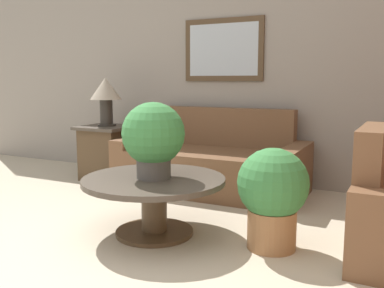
# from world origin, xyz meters

# --- Properties ---
(wall_back) EXTENTS (7.63, 0.09, 2.60)m
(wall_back) POSITION_xyz_m (0.00, 3.19, 1.30)
(wall_back) COLOR gray
(wall_back) RESTS_ON ground_plane
(couch_main) EXTENTS (1.94, 0.92, 0.86)m
(couch_main) POSITION_xyz_m (0.22, 2.65, 0.28)
(couch_main) COLOR brown
(couch_main) RESTS_ON ground_plane
(coffee_table) EXTENTS (1.07, 1.07, 0.44)m
(coffee_table) POSITION_xyz_m (0.37, 1.24, 0.32)
(coffee_table) COLOR #4C3823
(coffee_table) RESTS_ON ground_plane
(side_table) EXTENTS (0.58, 0.58, 0.63)m
(side_table) POSITION_xyz_m (-1.10, 2.57, 0.32)
(side_table) COLOR #4C3823
(side_table) RESTS_ON ground_plane
(table_lamp) EXTENTS (0.36, 0.36, 0.56)m
(table_lamp) POSITION_xyz_m (-1.10, 2.57, 1.01)
(table_lamp) COLOR #2D2823
(table_lamp) RESTS_ON side_table
(potted_plant_on_table) EXTENTS (0.47, 0.47, 0.56)m
(potted_plant_on_table) POSITION_xyz_m (0.38, 1.23, 0.75)
(potted_plant_on_table) COLOR #4C4742
(potted_plant_on_table) RESTS_ON coffee_table
(potted_plant_floor) EXTENTS (0.49, 0.49, 0.71)m
(potted_plant_floor) POSITION_xyz_m (1.24, 1.37, 0.39)
(potted_plant_floor) COLOR #9E6B42
(potted_plant_floor) RESTS_ON ground_plane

